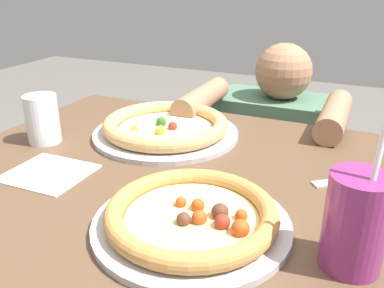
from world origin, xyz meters
TOP-DOWN VIEW (x-y plane):
  - dining_table at (0.00, 0.00)m, footprint 1.11×0.80m
  - pizza_near at (0.07, -0.17)m, footprint 0.32×0.32m
  - pizza_far at (-0.16, 0.17)m, footprint 0.36×0.36m
  - drink_cup_colored at (0.31, -0.17)m, footprint 0.08×0.08m
  - water_cup_clear at (-0.41, 0.01)m, footprint 0.08×0.08m
  - paper_napkin at (-0.28, -0.12)m, footprint 0.16×0.15m
  - fork at (0.30, 0.11)m, footprint 0.17×0.14m
  - diner_seated at (0.03, 0.62)m, footprint 0.44×0.54m

SIDE VIEW (x-z plane):
  - diner_seated at x=0.03m, z-range -0.06..0.87m
  - dining_table at x=0.00m, z-range 0.25..1.00m
  - paper_napkin at x=-0.28m, z-range 0.75..0.75m
  - fork at x=0.30m, z-range 0.75..0.75m
  - pizza_near at x=0.07m, z-range 0.75..0.79m
  - pizza_far at x=-0.16m, z-range 0.75..0.80m
  - water_cup_clear at x=-0.41m, z-range 0.75..0.87m
  - drink_cup_colored at x=0.31m, z-range 0.70..0.94m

